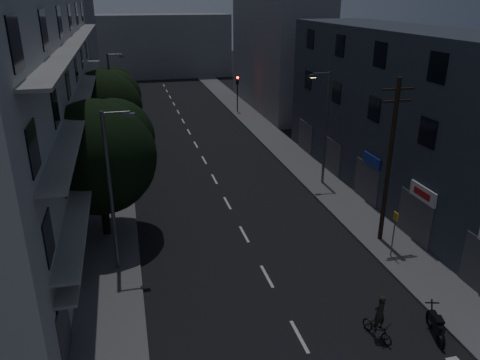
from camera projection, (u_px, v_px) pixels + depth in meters
name	position (u px, v px, depth m)	size (l,w,h in m)	color
ground	(203.00, 158.00, 39.72)	(160.00, 160.00, 0.00)	black
sidewalk_left	(112.00, 165.00, 38.01)	(3.00, 90.00, 0.15)	#565659
sidewalk_right	(287.00, 151.00, 41.38)	(3.00, 90.00, 0.15)	#565659
lane_markings	(192.00, 138.00, 45.36)	(0.15, 60.50, 0.01)	beige
building_left	(23.00, 101.00, 28.14)	(7.00, 36.00, 14.00)	#AFB0AB
building_right	(411.00, 117.00, 30.46)	(6.19, 28.00, 11.00)	#2C323B
building_far_left	(67.00, 40.00, 54.84)	(6.00, 20.00, 16.00)	slate
building_far_right	(277.00, 53.00, 55.36)	(6.00, 20.00, 13.00)	slate
building_far_end	(157.00, 46.00, 78.48)	(24.00, 8.00, 10.00)	slate
tree_near	(99.00, 153.00, 25.22)	(6.27, 6.27, 7.74)	black
tree_mid	(105.00, 105.00, 37.35)	(6.00, 6.00, 7.38)	black
tree_far	(110.00, 90.00, 47.29)	(4.97, 4.97, 6.15)	black
traffic_signal_far_right	(237.00, 86.00, 53.93)	(0.28, 0.37, 4.10)	black
traffic_signal_far_left	(119.00, 94.00, 49.93)	(0.28, 0.37, 4.10)	black
street_lamp_left_near	(112.00, 185.00, 21.90)	(1.51, 0.25, 8.00)	#5C5E63
street_lamp_right	(325.00, 123.00, 32.57)	(1.51, 0.25, 8.00)	#525559
street_lamp_left_far	(113.00, 94.00, 42.23)	(1.51, 0.25, 8.00)	#515558
utility_pole	(390.00, 159.00, 24.59)	(1.80, 0.24, 9.00)	black
bus_stop_sign	(395.00, 226.00, 23.91)	(0.06, 0.35, 2.52)	#595B60
motorcycle	(436.00, 325.00, 18.84)	(0.80, 1.95, 1.28)	black
cyclist	(378.00, 323.00, 18.70)	(0.96, 1.66, 1.99)	black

